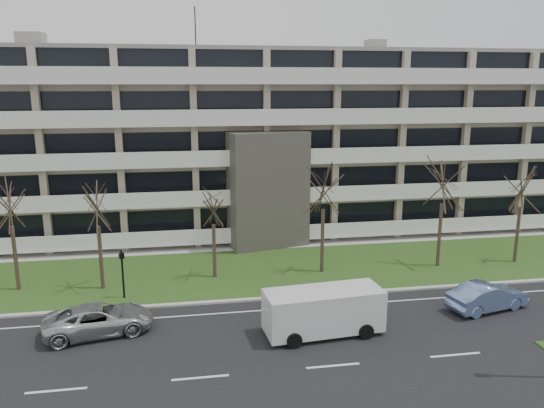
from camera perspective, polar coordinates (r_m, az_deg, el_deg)
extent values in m
plane|color=black|center=(25.39, 6.57, -16.91)|extent=(160.00, 160.00, 0.00)
cube|color=#204617|center=(36.90, 0.97, -7.00)|extent=(90.00, 10.00, 0.06)
cube|color=#B2B2AD|center=(32.32, 2.61, -9.92)|extent=(90.00, 0.35, 0.12)
cube|color=#B2B2AD|center=(42.03, -0.40, -4.47)|extent=(90.00, 2.00, 0.08)
cube|color=white|center=(31.00, 3.20, -11.07)|extent=(90.00, 0.12, 0.01)
cube|color=#B7A58F|center=(47.32, -1.77, 6.72)|extent=(60.00, 12.00, 15.00)
cube|color=gray|center=(47.11, -1.84, 16.01)|extent=(60.50, 12.50, 0.30)
cube|color=#4C4742|center=(40.93, -0.41, 1.50)|extent=(6.39, 3.69, 9.00)
cube|color=black|center=(41.30, -0.36, -1.96)|extent=(4.92, 1.19, 3.50)
cube|color=gray|center=(48.15, -24.48, 15.73)|extent=(2.00, 2.00, 1.20)
cylinder|color=black|center=(46.84, -8.25, 18.18)|extent=(0.10, 0.10, 3.50)
cube|color=black|center=(42.40, -0.61, -1.42)|extent=(58.00, 0.10, 1.80)
cube|color=white|center=(42.16, -0.47, -3.62)|extent=(58.00, 1.40, 0.22)
cube|color=white|center=(41.37, -0.32, -3.08)|extent=(58.00, 0.08, 1.00)
cube|color=black|center=(41.76, -0.62, 2.57)|extent=(58.00, 0.10, 1.80)
cube|color=white|center=(41.40, -0.47, 0.36)|extent=(58.00, 1.40, 0.22)
cube|color=white|center=(40.65, -0.33, 0.99)|extent=(58.00, 0.08, 1.00)
cube|color=black|center=(41.33, -0.64, 6.66)|extent=(58.00, 0.10, 1.80)
cube|color=white|center=(40.86, -0.48, 4.47)|extent=(58.00, 1.40, 0.22)
cube|color=white|center=(40.14, -0.34, 5.18)|extent=(58.00, 0.08, 1.00)
cube|color=black|center=(41.11, -0.65, 10.82)|extent=(58.00, 0.10, 1.80)
cube|color=white|center=(40.53, -0.49, 8.67)|extent=(58.00, 1.40, 0.22)
cube|color=white|center=(39.85, -0.34, 9.46)|extent=(58.00, 0.08, 1.00)
cube|color=black|center=(41.11, -0.66, 15.01)|extent=(58.00, 0.10, 1.80)
cube|color=white|center=(40.42, -0.50, 12.92)|extent=(58.00, 1.40, 0.22)
cube|color=white|center=(39.78, -0.35, 13.78)|extent=(58.00, 0.08, 1.00)
imported|color=#B6B9BE|center=(29.16, -18.15, -11.71)|extent=(5.85, 3.55, 1.52)
imported|color=#7691CE|center=(32.79, 22.14, -9.20)|extent=(5.00, 2.70, 1.56)
cube|color=silver|center=(27.67, 5.54, -11.29)|extent=(6.17, 2.74, 2.11)
cube|color=black|center=(27.43, 5.57, -10.12)|extent=(5.71, 2.54, 0.78)
cube|color=silver|center=(28.77, 10.94, -10.86)|extent=(0.57, 2.14, 1.33)
cylinder|color=black|center=(26.56, 2.40, -14.45)|extent=(0.80, 0.35, 0.78)
cylinder|color=black|center=(28.47, 1.06, -12.47)|extent=(0.80, 0.35, 0.78)
cylinder|color=black|center=(27.79, 10.07, -13.35)|extent=(0.80, 0.35, 0.78)
cylinder|color=black|center=(29.62, 8.26, -11.56)|extent=(0.80, 0.35, 0.78)
cylinder|color=black|center=(32.83, -15.75, -7.36)|extent=(0.12, 0.12, 2.98)
cube|color=black|center=(32.45, -15.88, -5.39)|extent=(0.34, 0.32, 0.32)
sphere|color=red|center=(32.45, -15.88, -5.39)|extent=(0.14, 0.14, 0.14)
cylinder|color=#382B21|center=(36.29, -25.87, -5.31)|extent=(0.24, 0.24, 4.12)
cylinder|color=#382B21|center=(34.54, -17.94, -5.54)|extent=(0.24, 0.24, 4.07)
cylinder|color=#382B21|center=(35.06, -6.23, -5.07)|extent=(0.24, 0.24, 3.63)
cylinder|color=#382B21|center=(35.88, 5.44, -4.00)|extent=(0.24, 0.24, 4.39)
cylinder|color=#382B21|center=(38.64, 17.57, -3.23)|extent=(0.24, 0.24, 4.51)
cylinder|color=#382B21|center=(41.55, 24.87, -3.02)|extent=(0.24, 0.24, 4.10)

